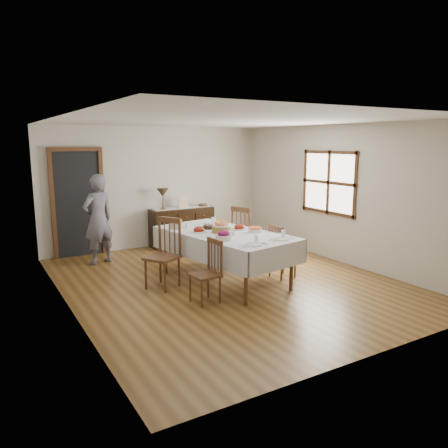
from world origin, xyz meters
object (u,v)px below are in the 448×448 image
chair_right_near (281,251)px  chair_left_near (208,271)px  sideboard (182,227)px  dining_table (224,238)px  person (98,217)px  table_lamp (163,193)px  chair_left_far (164,253)px  chair_right_far (246,236)px

chair_right_near → chair_left_near: bearing=100.3°
chair_right_near → sideboard: chair_right_near is taller
chair_left_near → dining_table: bearing=130.5°
chair_left_near → person: size_ratio=0.51×
chair_right_near → sideboard: size_ratio=0.65×
chair_left_near → sideboard: chair_left_near is taller
chair_left_near → sideboard: 3.59m
sideboard → table_lamp: table_lamp is taller
chair_left_far → dining_table: bearing=45.6°
sideboard → table_lamp: (-0.45, -0.03, 0.77)m
dining_table → person: 2.60m
dining_table → chair_right_far: size_ratio=2.30×
chair_left_far → person: 1.99m
chair_right_far → sideboard: (-0.32, 2.11, -0.14)m
chair_right_near → table_lamp: (-0.88, 2.97, 0.74)m
dining_table → person: (-1.49, 2.13, 0.17)m
sideboard → table_lamp: bearing=-176.5°
chair_right_far → person: (-2.30, 1.54, 0.34)m
chair_left_near → chair_right_near: (1.61, 0.39, -0.01)m
dining_table → chair_right_near: 1.01m
chair_left_far → sideboard: (1.45, 2.45, -0.13)m
chair_left_near → sideboard: size_ratio=0.65×
chair_right_far → table_lamp: table_lamp is taller
dining_table → chair_left_near: bearing=-145.0°
chair_left_far → person: bearing=165.6°
chair_left_near → chair_right_near: size_ratio=1.01×
dining_table → chair_left_far: (-0.96, 0.24, -0.17)m
dining_table → table_lamp: (0.05, 2.67, 0.47)m
chair_left_far → chair_right_far: 1.80m
dining_table → table_lamp: size_ratio=5.62×
chair_left_far → table_lamp: (1.00, 2.42, 0.64)m
chair_right_far → sideboard: size_ratio=0.80×
dining_table → table_lamp: table_lamp is taller
dining_table → chair_right_near: (0.92, -0.30, -0.27)m
person → dining_table: bearing=104.7°
sideboard → chair_left_far: bearing=-120.6°
chair_left_far → chair_right_far: chair_right_far is taller
chair_right_near → chair_right_far: chair_right_far is taller
chair_left_near → table_lamp: (0.73, 3.36, 0.73)m
dining_table → sideboard: (0.49, 2.70, -0.31)m
dining_table → chair_right_far: 1.02m
person → table_lamp: bearing=179.1°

